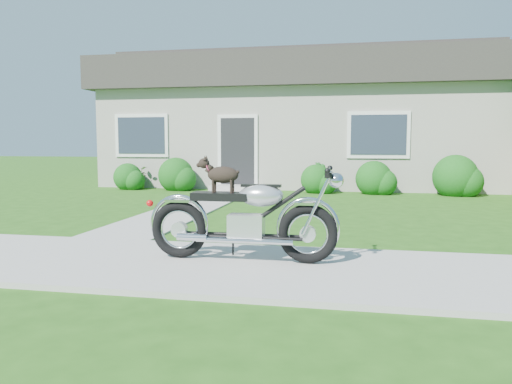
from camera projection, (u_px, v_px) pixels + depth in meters
ground at (183, 265)px, 5.66m from camera, size 80.00×80.00×0.00m
sidewalk at (183, 263)px, 5.66m from camera, size 24.00×2.20×0.04m
walkway at (195, 206)px, 10.83m from camera, size 1.20×8.00×0.03m
house at (300, 120)px, 17.15m from camera, size 12.60×7.03×4.50m
shrub_row at (311, 177)px, 13.77m from camera, size 10.22×1.16×1.16m
potted_plant_left at (138, 178)px, 14.84m from camera, size 0.76×0.78×0.66m
potted_plant_right at (321, 178)px, 13.77m from camera, size 0.63×0.63×0.85m
motorcycle_with_dog at (245, 216)px, 5.65m from camera, size 2.22×0.60×1.17m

